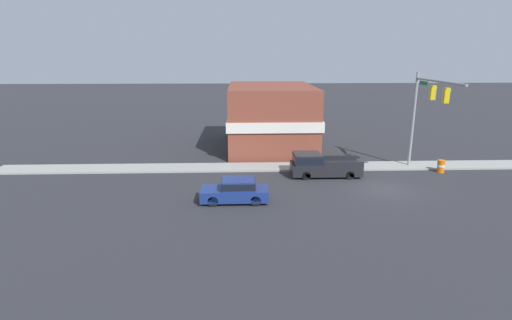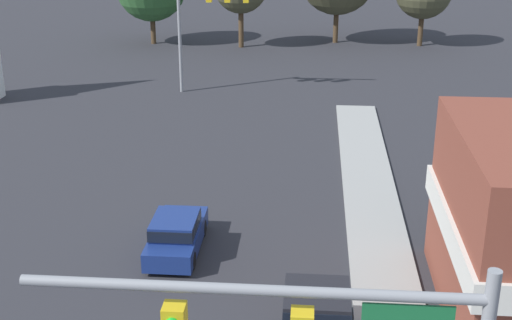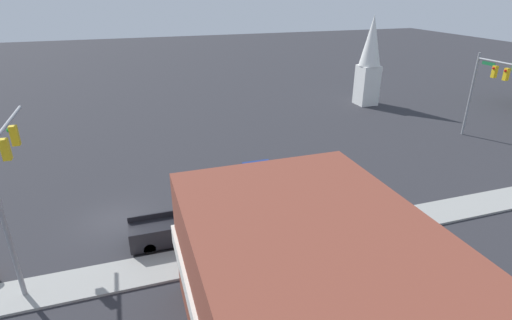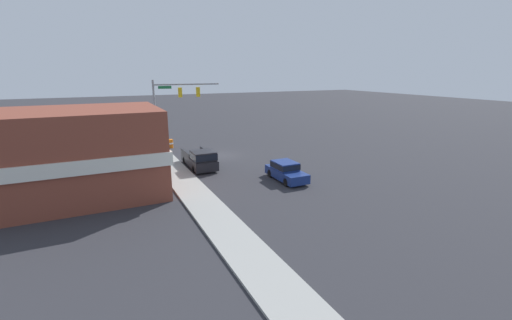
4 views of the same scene
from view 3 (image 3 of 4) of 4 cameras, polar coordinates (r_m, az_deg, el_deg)
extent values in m
plane|color=#2D2D33|center=(26.87, -19.46, -8.11)|extent=(200.00, 200.00, 0.00)
cube|color=#9E9E99|center=(22.10, -19.40, -15.46)|extent=(2.40, 60.00, 0.14)
cylinder|color=gray|center=(20.75, -32.21, -8.00)|extent=(0.22, 0.22, 7.80)
cylinder|color=gray|center=(22.71, -32.23, 4.03)|extent=(7.20, 0.18, 0.18)
cube|color=gold|center=(22.23, -32.17, 1.29)|extent=(0.36, 0.36, 1.05)
cube|color=gold|center=(24.07, -31.22, 3.00)|extent=(0.36, 0.36, 1.05)
sphere|color=green|center=(24.03, -31.84, 3.64)|extent=(0.22, 0.22, 0.22)
cylinder|color=gray|center=(43.67, 28.31, 8.16)|extent=(0.22, 0.22, 7.93)
cylinder|color=gray|center=(41.07, 32.20, 11.56)|extent=(6.03, 0.18, 0.18)
cube|color=gold|center=(41.85, 30.92, 10.77)|extent=(0.36, 0.36, 1.05)
sphere|color=red|center=(41.66, 30.83, 11.19)|extent=(0.22, 0.22, 0.22)
cube|color=gold|center=(41.08, 32.15, 10.33)|extent=(0.36, 0.36, 1.05)
sphere|color=red|center=(40.88, 32.06, 10.75)|extent=(0.22, 0.22, 0.22)
cube|color=#196B38|center=(42.29, 30.29, 11.81)|extent=(1.40, 0.04, 0.30)
cylinder|color=black|center=(30.83, 2.71, -1.76)|extent=(0.22, 0.66, 0.66)
cylinder|color=black|center=(29.52, 3.78, -2.98)|extent=(0.22, 0.66, 0.66)
cylinder|color=black|center=(30.06, -2.05, -2.44)|extent=(0.22, 0.66, 0.66)
cylinder|color=black|center=(28.72, -1.17, -3.73)|extent=(0.22, 0.66, 0.66)
cube|color=navy|center=(29.66, 0.84, -2.34)|extent=(1.78, 4.30, 0.72)
cube|color=navy|center=(29.30, 0.37, -1.24)|extent=(1.64, 2.06, 0.61)
cube|color=black|center=(29.30, 0.37, -1.24)|extent=(1.66, 2.14, 0.43)
cylinder|color=black|center=(24.87, -7.58, -8.65)|extent=(0.22, 0.66, 0.66)
cylinder|color=black|center=(23.36, -6.68, -10.95)|extent=(0.22, 0.66, 0.66)
cylinder|color=black|center=(24.63, -15.27, -9.71)|extent=(0.22, 0.66, 0.66)
cylinder|color=black|center=(23.10, -14.93, -12.12)|extent=(0.22, 0.66, 0.66)
cube|color=black|center=(23.77, -11.15, -9.79)|extent=(2.05, 5.35, 0.85)
cube|color=black|center=(23.50, -7.76, -7.61)|extent=(1.95, 2.03, 0.78)
cube|color=black|center=(23.50, -7.76, -7.61)|extent=(1.97, 2.11, 0.55)
cube|color=black|center=(24.22, -14.33, -7.76)|extent=(0.12, 3.02, 0.35)
cube|color=black|center=(22.58, -13.89, -10.22)|extent=(0.12, 3.02, 0.35)
cube|color=brown|center=(15.30, 8.11, -19.67)|extent=(11.89, 8.16, 6.16)
cube|color=silver|center=(15.32, 8.10, -19.75)|extent=(12.19, 8.46, 0.90)
cube|color=white|center=(51.58, 15.56, 10.27)|extent=(2.31, 2.31, 4.76)
cone|color=white|center=(50.70, 16.23, 16.08)|extent=(2.54, 2.54, 5.82)
camera|label=1|loc=(50.19, -9.18, 18.46)|focal=28.00mm
camera|label=2|loc=(25.29, -57.08, 12.28)|focal=50.00mm
camera|label=4|loc=(34.12, 51.79, 6.52)|focal=24.00mm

